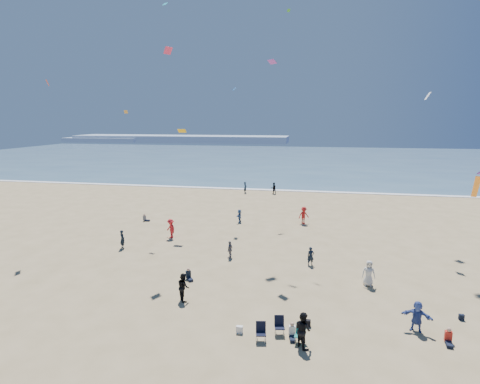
# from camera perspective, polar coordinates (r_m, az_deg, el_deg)

# --- Properties ---
(ground) EXTENTS (220.00, 220.00, 0.00)m
(ground) POSITION_cam_1_polar(r_m,az_deg,el_deg) (19.90, -10.97, -24.18)
(ground) COLOR tan
(ground) RESTS_ON ground
(ocean) EXTENTS (220.00, 100.00, 0.06)m
(ocean) POSITION_cam_1_polar(r_m,az_deg,el_deg) (110.78, 7.42, 5.03)
(ocean) COLOR #476B84
(ocean) RESTS_ON ground
(surf_line) EXTENTS (220.00, 1.20, 0.08)m
(surf_line) POSITION_cam_1_polar(r_m,az_deg,el_deg) (61.41, 4.61, 0.32)
(surf_line) COLOR white
(surf_line) RESTS_ON ground
(headland_far) EXTENTS (110.00, 20.00, 3.20)m
(headland_far) POSITION_cam_1_polar(r_m,az_deg,el_deg) (196.80, -9.07, 8.03)
(headland_far) COLOR #7A8EA8
(headland_far) RESTS_ON ground
(headland_near) EXTENTS (40.00, 14.00, 2.00)m
(headland_near) POSITION_cam_1_polar(r_m,az_deg,el_deg) (209.35, -19.99, 7.52)
(headland_near) COLOR #7A8EA8
(headland_near) RESTS_ON ground
(standing_flyers) EXTENTS (27.00, 43.90, 1.92)m
(standing_flyers) POSITION_cam_1_polar(r_m,az_deg,el_deg) (33.64, 2.09, -7.22)
(standing_flyers) COLOR silver
(standing_flyers) RESTS_ON ground
(seated_group) EXTENTS (26.51, 31.72, 0.84)m
(seated_group) POSITION_cam_1_polar(r_m,az_deg,el_deg) (24.57, 0.19, -15.54)
(seated_group) COLOR white
(seated_group) RESTS_ON ground
(chair_cluster) EXTENTS (2.69, 1.50, 1.00)m
(chair_cluster) POSITION_cam_1_polar(r_m,az_deg,el_deg) (21.01, 6.13, -20.33)
(chair_cluster) COLOR black
(chair_cluster) RESTS_ON ground
(white_tote) EXTENTS (0.35, 0.20, 0.40)m
(white_tote) POSITION_cam_1_polar(r_m,az_deg,el_deg) (21.61, -0.07, -20.22)
(white_tote) COLOR white
(white_tote) RESTS_ON ground
(black_backpack) EXTENTS (0.30, 0.22, 0.38)m
(black_backpack) POSITION_cam_1_polar(r_m,az_deg,el_deg) (22.51, 10.31, -19.06)
(black_backpack) COLOR black
(black_backpack) RESTS_ON ground
(navy_bag) EXTENTS (0.28, 0.18, 0.34)m
(navy_bag) POSITION_cam_1_polar(r_m,az_deg,el_deg) (26.14, 30.67, -16.09)
(navy_bag) COLOR black
(navy_bag) RESTS_ON ground
(kites_aloft) EXTENTS (39.42, 39.92, 29.46)m
(kites_aloft) POSITION_cam_1_polar(r_m,az_deg,el_deg) (29.76, 17.78, 18.89)
(kites_aloft) COLOR #7E2F93
(kites_aloft) RESTS_ON ground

